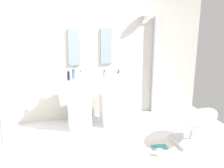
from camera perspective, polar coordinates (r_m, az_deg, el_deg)
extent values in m
cube|color=silver|center=(3.68, 0.03, -17.07)|extent=(4.80, 3.60, 0.04)
cube|color=beige|center=(4.79, -5.28, 7.12)|extent=(4.80, 0.10, 2.60)
cube|color=white|center=(4.50, -7.83, -6.37)|extent=(0.40, 0.40, 0.64)
cylinder|color=white|center=(4.36, -8.03, -0.80)|extent=(0.49, 0.49, 0.27)
cylinder|color=#B7BABF|center=(4.45, -8.35, 1.95)|extent=(0.02, 0.02, 0.10)
cube|color=white|center=(4.62, 0.00, -5.69)|extent=(0.40, 0.40, 0.64)
cylinder|color=white|center=(4.48, 0.00, -0.24)|extent=(0.49, 0.49, 0.27)
cylinder|color=#B7BABF|center=(4.56, -0.45, 2.43)|extent=(0.02, 0.02, 0.10)
cube|color=#8C9EA8|center=(4.66, -9.04, 8.68)|extent=(0.22, 0.03, 0.69)
cube|color=#8C9EA8|center=(4.77, -1.39, 8.98)|extent=(0.22, 0.03, 0.69)
cube|color=#B7BABF|center=(5.15, 10.46, 4.35)|extent=(0.14, 0.08, 2.05)
cylinder|color=#B7BABF|center=(4.99, 9.50, 15.68)|extent=(0.30, 0.02, 0.02)
cylinder|color=#B7BABF|center=(4.90, 8.00, 15.76)|extent=(0.24, 0.24, 0.02)
cube|color=#B7BABF|center=(4.22, 18.22, -12.72)|extent=(0.56, 0.50, 0.06)
cylinder|color=#B7BABF|center=(4.15, 18.40, -10.63)|extent=(0.05, 0.05, 0.34)
torus|color=white|center=(4.07, 18.63, -8.07)|extent=(1.09, 1.09, 0.49)
cylinder|color=#B7BABF|center=(3.67, -25.00, -9.95)|extent=(0.03, 0.03, 0.95)
cylinder|color=#B7BABF|center=(3.50, -22.83, -3.45)|extent=(0.36, 0.02, 0.02)
cube|color=white|center=(3.58, -22.44, -7.27)|extent=(0.04, 0.22, 0.50)
cube|color=beige|center=(3.80, 10.42, -15.88)|extent=(1.17, 0.72, 0.01)
cube|color=teal|center=(3.93, 11.25, -14.59)|extent=(0.26, 0.19, 0.02)
cylinder|color=white|center=(3.70, 11.28, -15.76)|extent=(0.08, 0.08, 0.10)
cylinder|color=black|center=(4.32, -10.34, 1.86)|extent=(0.05, 0.05, 0.15)
cylinder|color=black|center=(4.30, -10.39, 2.99)|extent=(0.03, 0.03, 0.02)
cylinder|color=#99999E|center=(4.42, -1.83, 2.22)|extent=(0.05, 0.05, 0.13)
cylinder|color=black|center=(4.40, -1.83, 3.18)|extent=(0.03, 0.03, 0.02)
cylinder|color=white|center=(4.46, -7.54, 2.16)|extent=(0.05, 0.05, 0.12)
cylinder|color=black|center=(4.45, -7.57, 3.04)|extent=(0.03, 0.03, 0.02)
cylinder|color=silver|center=(4.31, 1.49, 1.82)|extent=(0.06, 0.06, 0.12)
cylinder|color=black|center=(4.30, 1.49, 2.71)|extent=(0.03, 0.03, 0.02)
cylinder|color=#4C72B7|center=(4.42, -9.13, 2.23)|extent=(0.06, 0.06, 0.16)
cylinder|color=black|center=(4.41, -9.17, 3.35)|extent=(0.03, 0.03, 0.02)
cylinder|color=#C68C38|center=(4.49, 1.58, 2.36)|extent=(0.06, 0.06, 0.12)
cylinder|color=black|center=(4.48, 1.58, 3.25)|extent=(0.03, 0.03, 0.02)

